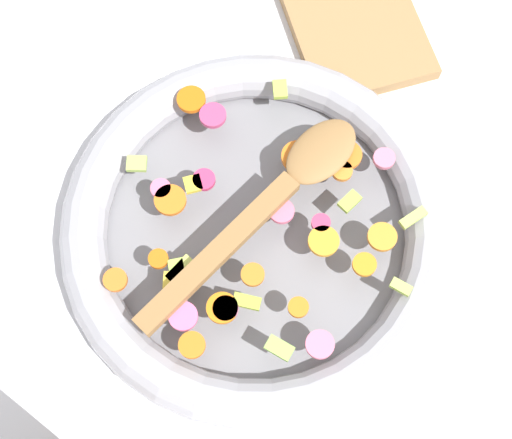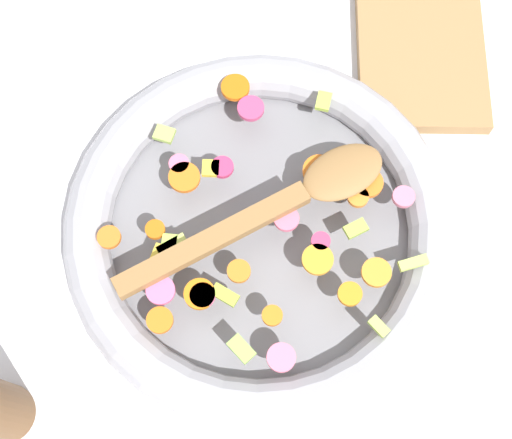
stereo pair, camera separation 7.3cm
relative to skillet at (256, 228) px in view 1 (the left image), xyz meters
name	(u,v)px [view 1 (the left image)]	position (x,y,z in m)	size (l,w,h in m)	color
ground_plane	(256,235)	(0.00, 0.00, -0.02)	(4.00, 4.00, 0.00)	silver
skillet	(256,228)	(0.00, 0.00, 0.00)	(0.42, 0.42, 0.05)	slate
chopped_vegetables	(260,225)	(0.01, 0.00, 0.03)	(0.33, 0.34, 0.01)	orange
wooden_spoon	(273,199)	(-0.01, 0.02, 0.04)	(0.18, 0.28, 0.01)	olive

